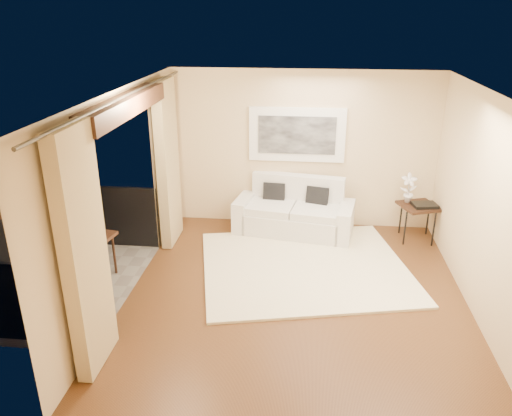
# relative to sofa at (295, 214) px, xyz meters

# --- Properties ---
(floor) EXTENTS (5.00, 5.00, 0.00)m
(floor) POSITION_rel_sofa_xyz_m (0.10, -2.09, -0.34)
(floor) COLOR #58341A
(floor) RESTS_ON ground
(room_shell) EXTENTS (5.00, 6.40, 5.00)m
(room_shell) POSITION_rel_sofa_xyz_m (-2.03, -2.09, 2.18)
(room_shell) COLOR white
(room_shell) RESTS_ON ground
(balcony) EXTENTS (1.81, 2.60, 1.17)m
(balcony) POSITION_rel_sofa_xyz_m (-3.21, -2.09, -0.16)
(balcony) COLOR #605B56
(balcony) RESTS_ON ground
(curtains) EXTENTS (0.16, 4.80, 2.64)m
(curtains) POSITION_rel_sofa_xyz_m (-2.01, -2.09, 1.00)
(curtains) COLOR tan
(curtains) RESTS_ON ground
(artwork) EXTENTS (1.62, 0.07, 0.92)m
(artwork) POSITION_rel_sofa_xyz_m (-0.01, 0.37, 1.28)
(artwork) COLOR white
(artwork) RESTS_ON room_shell
(rug) EXTENTS (3.48, 3.19, 0.04)m
(rug) POSITION_rel_sofa_xyz_m (0.21, -1.29, -0.32)
(rug) COLOR #FBF0CA
(rug) RESTS_ON floor
(sofa) EXTENTS (2.08, 1.15, 0.95)m
(sofa) POSITION_rel_sofa_xyz_m (0.00, 0.00, 0.00)
(sofa) COLOR silver
(sofa) RESTS_ON floor
(side_table) EXTENTS (0.72, 0.72, 0.62)m
(side_table) POSITION_rel_sofa_xyz_m (2.03, -0.09, 0.22)
(side_table) COLOR #311A10
(side_table) RESTS_ON floor
(tray) EXTENTS (0.42, 0.34, 0.05)m
(tray) POSITION_rel_sofa_xyz_m (2.11, -0.15, 0.31)
(tray) COLOR black
(tray) RESTS_ON side_table
(orchid) EXTENTS (0.26, 0.18, 0.50)m
(orchid) POSITION_rel_sofa_xyz_m (1.85, 0.01, 0.53)
(orchid) COLOR white
(orchid) RESTS_ON side_table
(bistro_table) EXTENTS (0.67, 0.67, 0.68)m
(bistro_table) POSITION_rel_sofa_xyz_m (-2.77, -1.97, 0.26)
(bistro_table) COLOR #311A10
(bistro_table) RESTS_ON balcony
(balcony_chair_far) EXTENTS (0.45, 0.46, 0.95)m
(balcony_chair_far) POSITION_rel_sofa_xyz_m (-2.81, -2.09, 0.21)
(balcony_chair_far) COLOR #311A10
(balcony_chair_far) RESTS_ON balcony
(balcony_chair_near) EXTENTS (0.45, 0.46, 0.89)m
(balcony_chair_near) POSITION_rel_sofa_xyz_m (-3.33, -2.01, 0.18)
(balcony_chair_near) COLOR #311A10
(balcony_chair_near) RESTS_ON balcony
(ice_bucket) EXTENTS (0.18, 0.18, 0.20)m
(ice_bucket) POSITION_rel_sofa_xyz_m (-2.96, -1.85, 0.45)
(ice_bucket) COLOR silver
(ice_bucket) RESTS_ON bistro_table
(candle) EXTENTS (0.06, 0.06, 0.07)m
(candle) POSITION_rel_sofa_xyz_m (-2.75, -1.86, 0.38)
(candle) COLOR #F23915
(candle) RESTS_ON bistro_table
(vase) EXTENTS (0.04, 0.04, 0.18)m
(vase) POSITION_rel_sofa_xyz_m (-2.76, -2.18, 0.44)
(vase) COLOR white
(vase) RESTS_ON bistro_table
(glass_a) EXTENTS (0.06, 0.06, 0.12)m
(glass_a) POSITION_rel_sofa_xyz_m (-2.63, -2.01, 0.41)
(glass_a) COLOR silver
(glass_a) RESTS_ON bistro_table
(glass_b) EXTENTS (0.06, 0.06, 0.12)m
(glass_b) POSITION_rel_sofa_xyz_m (-2.57, -2.00, 0.41)
(glass_b) COLOR silver
(glass_b) RESTS_ON bistro_table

